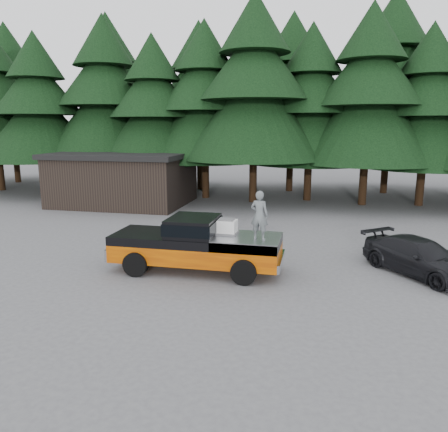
% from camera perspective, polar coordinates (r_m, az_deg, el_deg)
% --- Properties ---
extents(ground, '(120.00, 120.00, 0.00)m').
position_cam_1_polar(ground, '(15.08, -0.97, -7.61)').
color(ground, '#515153').
rests_on(ground, ground).
extents(pickup_truck, '(6.00, 2.04, 1.33)m').
position_cam_1_polar(pickup_truck, '(15.27, -3.63, -4.77)').
color(pickup_truck, '#C95D00').
rests_on(pickup_truck, ground).
extents(truck_cab, '(1.66, 1.90, 0.59)m').
position_cam_1_polar(truck_cab, '(15.05, -4.04, -1.24)').
color(truck_cab, black).
rests_on(truck_cab, pickup_truck).
extents(air_compressor, '(0.70, 0.59, 0.47)m').
position_cam_1_polar(air_compressor, '(15.02, 0.32, -1.48)').
color(air_compressor, silver).
rests_on(air_compressor, pickup_truck).
extents(man_on_bed, '(0.65, 0.49, 1.62)m').
position_cam_1_polar(man_on_bed, '(14.19, 4.65, 0.09)').
color(man_on_bed, '#5B6163').
rests_on(man_on_bed, pickup_truck).
extents(parked_car, '(3.97, 4.36, 1.22)m').
position_cam_1_polar(parked_car, '(16.29, 24.21, -4.95)').
color(parked_car, black).
rests_on(parked_car, ground).
extents(utility_building, '(8.40, 6.40, 3.30)m').
position_cam_1_polar(utility_building, '(28.81, -12.96, 4.85)').
color(utility_building, black).
rests_on(utility_building, ground).
extents(treeline, '(60.15, 16.05, 17.50)m').
position_cam_1_polar(treeline, '(31.28, 7.45, 16.70)').
color(treeline, black).
rests_on(treeline, ground).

